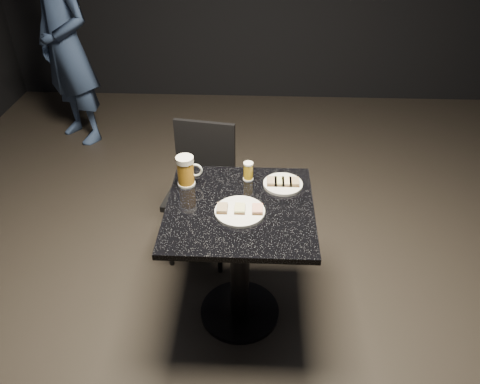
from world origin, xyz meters
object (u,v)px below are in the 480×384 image
Objects in this scene: beer_mug at (186,171)px; chair at (202,183)px; patron at (66,46)px; table at (240,245)px; beer_tumbler at (248,171)px; plate_large at (240,211)px; plate_small at (283,184)px.

beer_mug reaches higher than chair.
table is at bearing -17.13° from patron.
beer_mug is 0.31m from beer_tumbler.
chair is (0.02, 0.38, -0.33)m from beer_mug.
patron is 2.23m from beer_mug.
chair is at bearing 114.51° from table.
beer_tumbler is 0.53m from chair.
beer_tumbler is (0.03, 0.28, 0.04)m from plate_large.
plate_large is at bearing -96.18° from beer_tumbler.
beer_mug is 1.61× the size of beer_tumbler.
plate_large is at bearing -17.73° from patron.
patron is 1.97× the size of chair.
patron is at bearing 133.44° from plate_small.
patron is at bearing 126.51° from plate_large.
patron is 10.63× the size of beer_mug.
patron reaches higher than plate_large.
beer_mug reaches higher than table.
plate_large is 1.18× the size of plate_small.
table is 0.88× the size of chair.
plate_small is 2.02× the size of beer_tumbler.
beer_tumbler is at bearing 82.14° from table.
patron is (-1.53, 2.07, 0.08)m from plate_large.
beer_tumbler is at bearing -48.45° from chair.
table is (-0.00, 0.05, -0.25)m from plate_large.
beer_tumbler is 0.11× the size of chair.
chair is at bearing 131.55° from beer_tumbler.
table is at bearing -65.49° from chair.
beer_tumbler reaches higher than plate_small.
plate_large is 0.29m from beer_tumbler.
plate_small is 0.65m from chair.
chair is at bearing 112.97° from plate_large.
beer_tumbler is (0.03, 0.24, 0.29)m from table.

